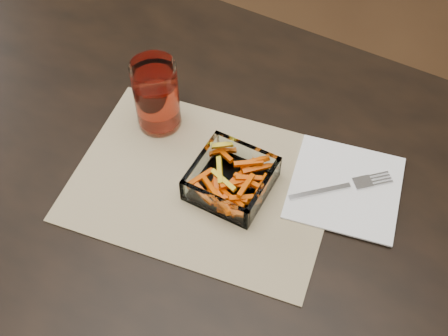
{
  "coord_description": "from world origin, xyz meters",
  "views": [
    {
      "loc": [
        0.36,
        -0.48,
        1.57
      ],
      "look_at": [
        0.08,
        0.01,
        0.78
      ],
      "focal_mm": 45.0,
      "sensor_mm": 36.0,
      "label": 1
    }
  ],
  "objects_px": {
    "dining_table": "(182,193)",
    "tumbler": "(157,98)",
    "fork": "(344,186)",
    "glass_bowl": "(231,180)"
  },
  "relations": [
    {
      "from": "dining_table",
      "to": "fork",
      "type": "xyz_separation_m",
      "value": [
        0.28,
        0.1,
        0.1
      ]
    },
    {
      "from": "tumbler",
      "to": "fork",
      "type": "relative_size",
      "value": 0.97
    },
    {
      "from": "dining_table",
      "to": "tumbler",
      "type": "height_order",
      "value": "tumbler"
    },
    {
      "from": "fork",
      "to": "dining_table",
      "type": "bearing_deg",
      "value": -113.65
    },
    {
      "from": "dining_table",
      "to": "glass_bowl",
      "type": "bearing_deg",
      "value": 2.02
    },
    {
      "from": "fork",
      "to": "tumbler",
      "type": "bearing_deg",
      "value": -128.68
    },
    {
      "from": "dining_table",
      "to": "glass_bowl",
      "type": "distance_m",
      "value": 0.15
    },
    {
      "from": "dining_table",
      "to": "tumbler",
      "type": "relative_size",
      "value": 11.08
    },
    {
      "from": "glass_bowl",
      "to": "fork",
      "type": "height_order",
      "value": "glass_bowl"
    },
    {
      "from": "dining_table",
      "to": "fork",
      "type": "height_order",
      "value": "fork"
    }
  ]
}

